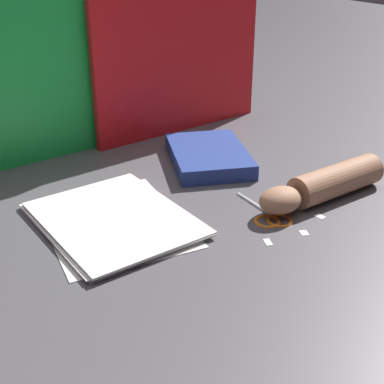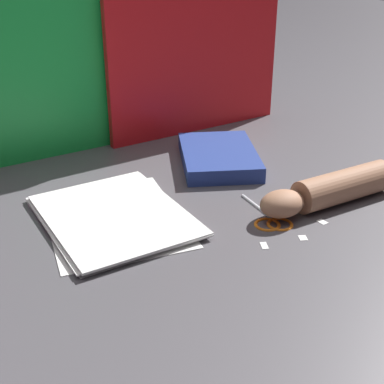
# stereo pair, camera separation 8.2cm
# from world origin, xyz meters

# --- Properties ---
(ground_plane) EXTENTS (6.00, 6.00, 0.00)m
(ground_plane) POSITION_xyz_m (0.00, 0.00, 0.00)
(ground_plane) COLOR #4C494F
(backdrop_panel_center) EXTENTS (0.62, 0.08, 0.57)m
(backdrop_panel_center) POSITION_xyz_m (-0.02, 0.46, 0.28)
(backdrop_panel_center) COLOR green
(backdrop_panel_center) RESTS_ON ground_plane
(backdrop_panel_right) EXTENTS (0.54, 0.08, 0.39)m
(backdrop_panel_right) POSITION_xyz_m (0.26, 0.46, 0.19)
(backdrop_panel_right) COLOR red
(backdrop_panel_right) RESTS_ON ground_plane
(paper_stack) EXTENTS (0.29, 0.36, 0.02)m
(paper_stack) POSITION_xyz_m (-0.13, 0.05, 0.01)
(paper_stack) COLOR white
(paper_stack) RESTS_ON ground_plane
(book_closed) EXTENTS (0.26, 0.30, 0.04)m
(book_closed) POSITION_xyz_m (0.20, 0.21, 0.02)
(book_closed) COLOR navy
(book_closed) RESTS_ON ground_plane
(scissors) EXTENTS (0.15, 0.17, 0.01)m
(scissors) POSITION_xyz_m (0.16, -0.08, 0.00)
(scissors) COLOR silver
(scissors) RESTS_ON ground_plane
(hand_forearm) EXTENTS (0.33, 0.09, 0.07)m
(hand_forearm) POSITION_xyz_m (0.30, -0.09, 0.03)
(hand_forearm) COLOR #A87556
(hand_forearm) RESTS_ON ground_plane
(paper_scrap_near) EXTENTS (0.02, 0.02, 0.00)m
(paper_scrap_near) POSITION_xyz_m (0.24, -0.14, 0.00)
(paper_scrap_near) COLOR white
(paper_scrap_near) RESTS_ON ground_plane
(paper_scrap_mid) EXTENTS (0.02, 0.03, 0.00)m
(paper_scrap_mid) POSITION_xyz_m (0.09, -0.16, 0.00)
(paper_scrap_mid) COLOR white
(paper_scrap_mid) RESTS_ON ground_plane
(paper_scrap_far) EXTENTS (0.02, 0.02, 0.00)m
(paper_scrap_far) POSITION_xyz_m (0.17, -0.17, 0.00)
(paper_scrap_far) COLOR white
(paper_scrap_far) RESTS_ON ground_plane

